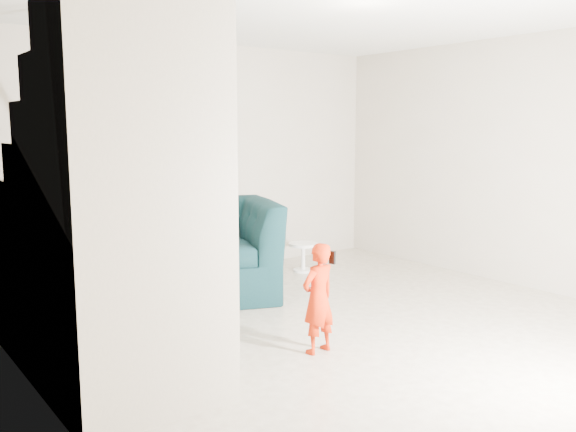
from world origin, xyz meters
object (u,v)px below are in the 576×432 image
object	(u,v)px
armchair	(201,249)
side_table	(303,252)
staircase	(99,239)
toddler	(318,298)

from	to	relation	value
armchair	side_table	world-z (taller)	armchair
side_table	staircase	distance (m)	3.43
toddler	side_table	xyz separation A→B (m)	(1.57, 2.17, -0.20)
toddler	side_table	world-z (taller)	toddler
armchair	toddler	distance (m)	1.99
toddler	staircase	size ratio (longest dim) A/B	0.24
side_table	staircase	xyz separation A→B (m)	(-3.01, -1.49, 0.71)
armchair	toddler	world-z (taller)	armchair
toddler	staircase	xyz separation A→B (m)	(-1.44, 0.68, 0.52)
armchair	staircase	size ratio (longest dim) A/B	0.42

